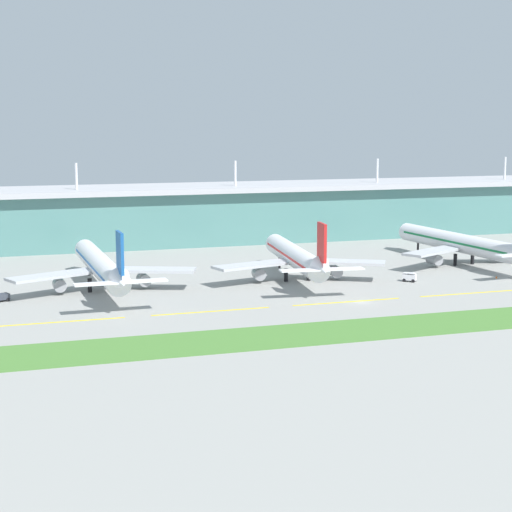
% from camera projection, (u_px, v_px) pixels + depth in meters
% --- Properties ---
extents(ground_plane, '(600.00, 600.00, 0.00)m').
position_uv_depth(ground_plane, '(361.00, 303.00, 202.41)').
color(ground_plane, gray).
extents(terminal_building, '(288.00, 34.00, 29.61)m').
position_uv_depth(terminal_building, '(231.00, 212.00, 307.46)').
color(terminal_building, slate).
rests_on(terminal_building, ground).
extents(airliner_near_middle, '(48.79, 67.86, 18.90)m').
position_uv_depth(airliner_near_middle, '(101.00, 266.00, 216.37)').
color(airliner_near_middle, white).
rests_on(airliner_near_middle, ground).
extents(airliner_center, '(48.48, 61.14, 18.90)m').
position_uv_depth(airliner_center, '(296.00, 257.00, 230.48)').
color(airliner_center, white).
rests_on(airliner_center, ground).
extents(airliner_far_middle, '(48.58, 68.15, 18.90)m').
position_uv_depth(airliner_far_middle, '(461.00, 243.00, 256.70)').
color(airliner_far_middle, silver).
rests_on(airliner_far_middle, ground).
extents(taxiway_stripe_west, '(28.00, 0.70, 0.04)m').
position_uv_depth(taxiway_stripe_west, '(61.00, 322.00, 182.77)').
color(taxiway_stripe_west, yellow).
rests_on(taxiway_stripe_west, ground).
extents(taxiway_stripe_mid_west, '(28.00, 0.70, 0.04)m').
position_uv_depth(taxiway_stripe_mid_west, '(211.00, 311.00, 193.02)').
color(taxiway_stripe_mid_west, yellow).
rests_on(taxiway_stripe_mid_west, ground).
extents(taxiway_stripe_centre, '(28.00, 0.70, 0.04)m').
position_uv_depth(taxiway_stripe_centre, '(347.00, 302.00, 203.27)').
color(taxiway_stripe_centre, yellow).
rests_on(taxiway_stripe_centre, ground).
extents(taxiway_stripe_mid_east, '(28.00, 0.70, 0.04)m').
position_uv_depth(taxiway_stripe_mid_east, '(469.00, 293.00, 213.52)').
color(taxiway_stripe_mid_east, yellow).
rests_on(taxiway_stripe_mid_east, ground).
extents(grass_verge, '(300.00, 18.00, 0.10)m').
position_uv_depth(grass_verge, '(410.00, 326.00, 179.39)').
color(grass_verge, '#477A33').
rests_on(grass_verge, ground).
extents(pushback_tug, '(4.98, 3.87, 1.85)m').
position_uv_depth(pushback_tug, '(0.00, 297.00, 203.60)').
color(pushback_tug, '#333842').
rests_on(pushback_tug, ground).
extents(baggage_cart, '(3.85, 3.79, 2.48)m').
position_uv_depth(baggage_cart, '(410.00, 277.00, 229.01)').
color(baggage_cart, silver).
rests_on(baggage_cart, ground).
extents(safety_cone_nose_front, '(0.56, 0.56, 0.70)m').
position_uv_depth(safety_cone_nose_front, '(496.00, 277.00, 234.09)').
color(safety_cone_nose_front, orange).
rests_on(safety_cone_nose_front, ground).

